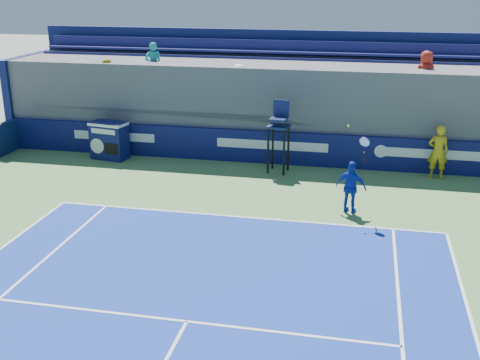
% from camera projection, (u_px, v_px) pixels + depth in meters
% --- Properties ---
extents(ball_person, '(0.67, 0.45, 1.82)m').
position_uv_depth(ball_person, '(438.00, 152.00, 19.87)').
color(ball_person, gold).
rests_on(ball_person, apron).
extents(back_hoarding, '(20.40, 0.21, 1.20)m').
position_uv_depth(back_hoarding, '(272.00, 148.00, 21.53)').
color(back_hoarding, '#0D114C').
rests_on(back_hoarding, ground).
extents(match_clock, '(1.42, 0.93, 1.40)m').
position_uv_depth(match_clock, '(109.00, 139.00, 22.06)').
color(match_clock, '#0F144E').
rests_on(match_clock, ground).
extents(umpire_chair, '(0.79, 0.79, 2.48)m').
position_uv_depth(umpire_chair, '(279.00, 129.00, 20.33)').
color(umpire_chair, black).
rests_on(umpire_chair, ground).
extents(tennis_player, '(0.96, 0.64, 2.57)m').
position_uv_depth(tennis_player, '(351.00, 187.00, 17.01)').
color(tennis_player, '#142FA8').
rests_on(tennis_player, apron).
extents(stadium_seating, '(21.00, 4.05, 4.40)m').
position_uv_depth(stadium_seating, '(281.00, 102.00, 23.01)').
color(stadium_seating, '#4D4D52').
rests_on(stadium_seating, ground).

